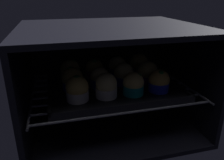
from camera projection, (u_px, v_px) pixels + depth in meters
oven_cavity at (108, 75)px, 83.88cm from camera, size 59.00×47.00×37.00cm
oven_rack at (111, 87)px, 81.29cm from camera, size 54.80×42.00×0.80cm
baking_tray at (112, 86)px, 79.46cm from camera, size 43.61×34.71×2.20cm
muffin_row0_col0 at (77, 89)px, 66.94cm from camera, size 6.87×6.87×7.97cm
muffin_row0_col1 at (106, 86)px, 69.20cm from camera, size 6.69×6.69×7.71cm
muffin_row0_col2 at (133, 84)px, 71.11cm from camera, size 6.69×6.69×7.33cm
muffin_row0_col3 at (159, 82)px, 73.48cm from camera, size 6.89×6.89×7.34cm
muffin_row1_col0 at (72, 80)px, 74.62cm from camera, size 7.09×7.09×7.83cm
muffin_row1_col1 at (100, 78)px, 76.76cm from camera, size 6.69×6.69×6.99cm
muffin_row1_col2 at (124, 75)px, 78.95cm from camera, size 6.87×6.87×7.69cm
muffin_row1_col3 at (147, 73)px, 80.94cm from camera, size 7.22×7.22×7.62cm
muffin_row2_col0 at (70, 71)px, 82.60cm from camera, size 6.97×6.97×7.93cm
muffin_row2_col1 at (94, 69)px, 85.28cm from camera, size 6.69×6.69×7.65cm
muffin_row2_col2 at (117, 67)px, 87.37cm from camera, size 6.71×6.71×7.72cm
muffin_row2_col3 at (139, 64)px, 89.40cm from camera, size 7.24×7.24×8.03cm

